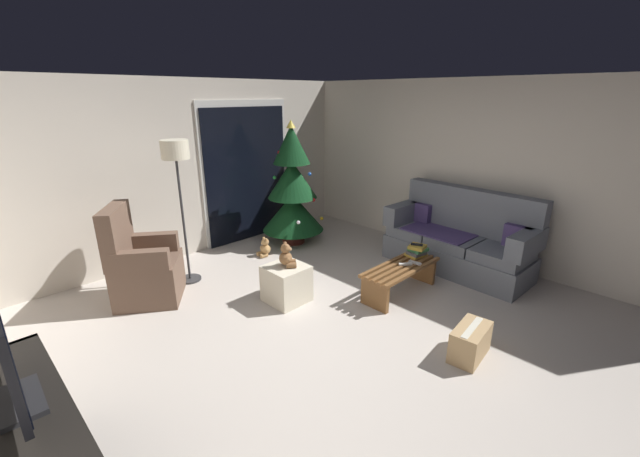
% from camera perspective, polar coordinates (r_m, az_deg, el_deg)
% --- Properties ---
extents(ground_plane, '(7.00, 7.00, 0.00)m').
position_cam_1_polar(ground_plane, '(4.11, 3.02, -14.90)').
color(ground_plane, '#BCB2A8').
extents(wall_back, '(5.72, 0.12, 2.50)m').
position_cam_1_polar(wall_back, '(6.00, -19.12, 7.95)').
color(wall_back, beige).
rests_on(wall_back, ground).
extents(wall_right, '(0.12, 6.00, 2.50)m').
position_cam_1_polar(wall_right, '(5.96, 22.27, 7.52)').
color(wall_right, beige).
rests_on(wall_right, ground).
extents(patio_door_frame, '(1.60, 0.02, 2.20)m').
position_cam_1_polar(patio_door_frame, '(6.46, -10.57, 8.04)').
color(patio_door_frame, silver).
rests_on(patio_door_frame, ground).
extents(patio_door_glass, '(1.50, 0.02, 2.10)m').
position_cam_1_polar(patio_door_glass, '(6.46, -10.45, 7.58)').
color(patio_door_glass, black).
rests_on(patio_door_glass, ground).
extents(couch, '(0.85, 1.97, 1.08)m').
position_cam_1_polar(couch, '(5.67, 19.49, -1.63)').
color(couch, slate).
rests_on(couch, ground).
extents(coffee_table, '(1.10, 0.40, 0.36)m').
position_cam_1_polar(coffee_table, '(4.82, 11.56, -6.57)').
color(coffee_table, brown).
rests_on(coffee_table, ground).
extents(remote_white, '(0.15, 0.13, 0.02)m').
position_cam_1_polar(remote_white, '(4.79, 12.27, -5.06)').
color(remote_white, silver).
rests_on(remote_white, coffee_table).
extents(remote_silver, '(0.06, 0.16, 0.02)m').
position_cam_1_polar(remote_silver, '(4.86, 13.58, -4.84)').
color(remote_silver, '#ADADB2').
rests_on(remote_silver, coffee_table).
extents(book_stack, '(0.27, 0.24, 0.15)m').
position_cam_1_polar(book_stack, '(5.06, 13.86, -3.13)').
color(book_stack, '#B79333').
rests_on(book_stack, coffee_table).
extents(cell_phone, '(0.13, 0.16, 0.01)m').
position_cam_1_polar(cell_phone, '(5.03, 13.84, -2.27)').
color(cell_phone, black).
rests_on(cell_phone, book_stack).
extents(christmas_tree, '(0.97, 0.97, 1.93)m').
position_cam_1_polar(christmas_tree, '(6.17, -4.02, 5.48)').
color(christmas_tree, '#4C1E19').
rests_on(christmas_tree, ground).
extents(armchair, '(0.95, 0.95, 1.13)m').
position_cam_1_polar(armchair, '(4.97, -24.28, -5.14)').
color(armchair, brown).
rests_on(armchair, ground).
extents(floor_lamp, '(0.32, 0.32, 1.78)m').
position_cam_1_polar(floor_lamp, '(4.97, -20.05, 8.77)').
color(floor_lamp, '#2D2D30').
rests_on(floor_lamp, ground).
extents(television, '(0.21, 0.84, 0.61)m').
position_cam_1_polar(television, '(2.55, -38.63, -13.84)').
color(television, black).
rests_on(television, media_shelf).
extents(ottoman, '(0.44, 0.44, 0.43)m').
position_cam_1_polar(ottoman, '(4.59, -4.88, -7.93)').
color(ottoman, beige).
rests_on(ottoman, ground).
extents(teddy_bear_chestnut, '(0.22, 0.21, 0.29)m').
position_cam_1_polar(teddy_bear_chestnut, '(4.45, -4.86, -4.06)').
color(teddy_bear_chestnut, brown).
rests_on(teddy_bear_chestnut, ottoman).
extents(teddy_bear_honey_by_tree, '(0.20, 0.20, 0.29)m').
position_cam_1_polar(teddy_bear_honey_by_tree, '(5.89, -7.99, -2.82)').
color(teddy_bear_honey_by_tree, tan).
rests_on(teddy_bear_honey_by_tree, ground).
extents(cardboard_box_taped_mid_floor, '(0.48, 0.29, 0.30)m').
position_cam_1_polar(cardboard_box_taped_mid_floor, '(3.97, 20.91, -15.08)').
color(cardboard_box_taped_mid_floor, tan).
rests_on(cardboard_box_taped_mid_floor, ground).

